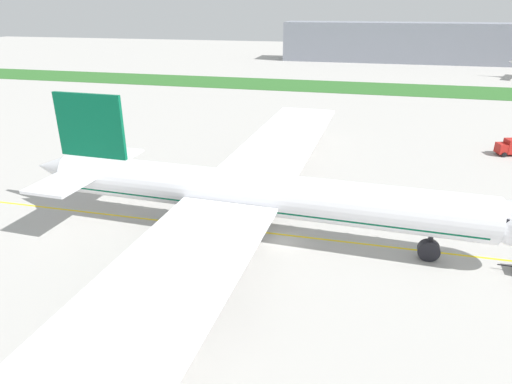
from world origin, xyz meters
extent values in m
plane|color=#ADAAA5|center=(0.00, 0.00, 0.00)|extent=(600.00, 600.00, 0.00)
cube|color=yellow|center=(0.00, 1.76, 0.00)|extent=(280.00, 0.36, 0.01)
cube|color=#2D6628|center=(0.00, 109.39, 0.05)|extent=(320.00, 24.00, 0.10)
cylinder|color=white|center=(-3.34, 0.76, 5.61)|extent=(51.42, 7.28, 4.98)
cube|color=#055938|center=(-3.34, 0.76, 4.73)|extent=(49.36, 6.79, 0.60)
cone|color=white|center=(-31.18, 2.01, 5.98)|extent=(5.67, 4.48, 4.24)
cube|color=#055938|center=(-24.84, 1.73, 12.08)|extent=(9.24, 0.91, 7.97)
cube|color=white|center=(-25.64, 6.75, 6.35)|extent=(5.99, 8.22, 0.35)
cube|color=white|center=(-26.09, -3.20, 6.35)|extent=(5.99, 8.22, 0.35)
cube|color=white|center=(-4.75, 26.40, 4.98)|extent=(13.34, 46.59, 0.40)
cube|color=white|center=(-7.04, -24.65, 4.98)|extent=(13.34, 46.59, 0.40)
cylinder|color=#B7BABF|center=(-3.68, 15.97, 3.48)|extent=(4.85, 2.95, 2.74)
cylinder|color=black|center=(-1.31, 15.86, 3.48)|extent=(0.54, 2.89, 2.88)
cylinder|color=#B7BABF|center=(-5.04, -14.35, 3.48)|extent=(4.85, 2.95, 2.74)
cylinder|color=black|center=(-2.68, -14.46, 3.48)|extent=(0.54, 2.89, 2.88)
cylinder|color=black|center=(16.12, -0.12, 2.15)|extent=(0.52, 0.52, 1.93)
cylinder|color=black|center=(16.12, -0.12, 1.18)|extent=(2.41, 1.17, 2.37)
cylinder|color=black|center=(-7.31, 3.56, 2.15)|extent=(0.52, 0.52, 1.93)
cylinder|color=black|center=(-7.31, 3.56, 1.18)|extent=(2.41, 1.17, 2.37)
cylinder|color=black|center=(-7.55, -1.67, 2.15)|extent=(0.52, 0.52, 1.93)
cylinder|color=black|center=(-7.55, -1.67, 1.18)|extent=(2.41, 1.17, 2.37)
cube|color=black|center=(22.89, -0.42, 6.23)|extent=(1.91, 3.81, 0.90)
sphere|color=black|center=(-22.68, 4.08, 6.05)|extent=(0.35, 0.35, 0.35)
sphere|color=black|center=(-19.14, 3.92, 6.05)|extent=(0.35, 0.35, 0.35)
sphere|color=black|center=(-15.61, 3.76, 6.05)|extent=(0.35, 0.35, 0.35)
sphere|color=black|center=(-12.07, 3.60, 6.05)|extent=(0.35, 0.35, 0.35)
sphere|color=black|center=(-8.53, 3.44, 6.05)|extent=(0.35, 0.35, 0.35)
sphere|color=black|center=(-4.99, 3.28, 6.05)|extent=(0.35, 0.35, 0.35)
sphere|color=black|center=(-1.46, 3.12, 6.05)|extent=(0.35, 0.35, 0.35)
sphere|color=black|center=(2.08, 2.96, 6.05)|extent=(0.35, 0.35, 0.35)
sphere|color=black|center=(5.62, 2.80, 6.05)|extent=(0.35, 0.35, 0.35)
sphere|color=black|center=(9.16, 2.64, 6.05)|extent=(0.35, 0.35, 0.35)
sphere|color=black|center=(12.69, 2.48, 6.05)|extent=(0.35, 0.35, 0.35)
sphere|color=black|center=(16.23, 2.32, 6.05)|extent=(0.35, 0.35, 0.35)
cylinder|color=black|center=(23.93, -0.47, 0.60)|extent=(1.80, 0.20, 0.12)
cylinder|color=black|center=(-10.01, -18.79, 0.42)|extent=(0.12, 0.12, 0.83)
cylinder|color=#BFE519|center=(-9.87, -18.76, 1.10)|extent=(0.10, 0.10, 0.53)
cylinder|color=black|center=(-10.20, -18.83, 0.42)|extent=(0.12, 0.12, 0.83)
cylinder|color=#BFE519|center=(-10.35, -18.86, 1.10)|extent=(0.10, 0.10, 0.53)
cube|color=#BFE519|center=(-10.11, -18.81, 1.12)|extent=(0.48, 0.33, 0.59)
sphere|color=tan|center=(-10.11, -18.81, 1.54)|extent=(0.22, 0.22, 0.22)
cube|color=#B21E19|center=(33.37, 41.86, 1.36)|extent=(2.27, 2.63, 1.81)
cube|color=#263347|center=(32.58, 41.65, 1.72)|extent=(0.58, 1.93, 0.80)
cylinder|color=black|center=(33.67, 40.72, 0.45)|extent=(0.95, 0.52, 0.90)
cylinder|color=black|center=(33.07, 43.00, 0.45)|extent=(0.95, 0.52, 0.90)
cube|color=gray|center=(29.85, 188.78, 9.00)|extent=(126.40, 20.00, 18.00)
camera|label=1|loc=(7.79, -45.52, 25.93)|focal=31.19mm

